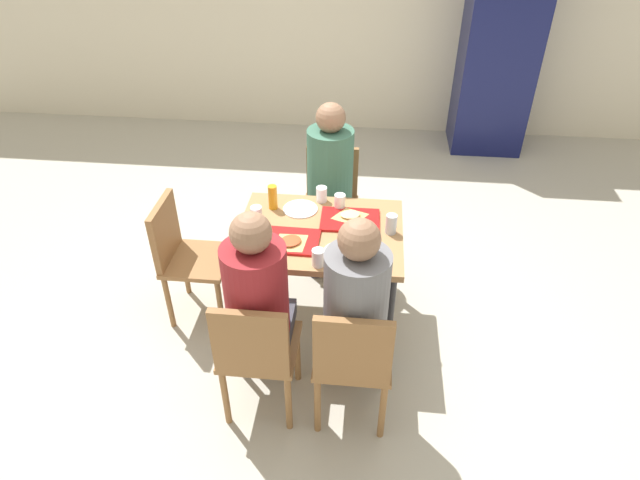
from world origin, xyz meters
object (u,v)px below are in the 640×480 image
(tray_red_near, at_px, (288,241))
(chair_left_end, at_px, (183,252))
(person_far_side, at_px, (330,176))
(drink_fridge, at_px, (498,55))
(chair_far_side, at_px, (331,196))
(foil_bundle, at_px, (250,221))
(plastic_cup_a, at_px, (322,194))
(chair_near_left, at_px, (256,350))
(main_table, at_px, (320,245))
(plastic_cup_c, at_px, (256,214))
(person_in_brown_jacket, at_px, (356,303))
(plastic_cup_b, at_px, (318,258))
(person_in_red, at_px, (258,296))
(pizza_slice_a, at_px, (291,242))
(paper_plate_center, at_px, (300,209))
(condiment_bottle, at_px, (273,197))
(chair_near_right, at_px, (353,358))
(tray_red_far, at_px, (350,220))
(soda_can, at_px, (391,224))
(pizza_slice_b, at_px, (350,215))
(paper_plate_near_edge, at_px, (342,253))
(plastic_cup_d, at_px, (340,202))

(tray_red_near, bearing_deg, chair_left_end, 169.00)
(person_far_side, xyz_separation_m, drink_fridge, (1.45, 2.21, 0.21))
(chair_far_side, bearing_deg, foil_bundle, -117.85)
(plastic_cup_a, bearing_deg, chair_near_left, -101.35)
(main_table, relative_size, foil_bundle, 9.89)
(main_table, distance_m, plastic_cup_c, 0.43)
(person_in_brown_jacket, relative_size, plastic_cup_b, 12.58)
(plastic_cup_a, bearing_deg, person_in_red, -102.94)
(chair_left_end, relative_size, plastic_cup_b, 8.48)
(plastic_cup_b, bearing_deg, pizza_slice_a, 136.87)
(chair_left_end, distance_m, paper_plate_center, 0.80)
(chair_left_end, distance_m, condiment_bottle, 0.67)
(chair_near_right, height_order, tray_red_near, chair_near_right)
(chair_near_left, distance_m, chair_far_side, 1.57)
(pizza_slice_a, bearing_deg, plastic_cup_c, 137.10)
(person_in_brown_jacket, bearing_deg, tray_red_far, 95.62)
(chair_left_end, relative_size, person_far_side, 0.67)
(chair_near_left, xyz_separation_m, paper_plate_center, (0.10, 0.99, 0.23))
(main_table, distance_m, soda_can, 0.45)
(soda_can, bearing_deg, chair_near_left, -130.00)
(main_table, distance_m, chair_left_end, 0.89)
(paper_plate_center, height_order, plastic_cup_a, plastic_cup_a)
(pizza_slice_a, distance_m, pizza_slice_b, 0.45)
(chair_left_end, bearing_deg, plastic_cup_c, 6.94)
(chair_near_left, height_order, chair_far_side, same)
(main_table, distance_m, paper_plate_near_edge, 0.28)
(paper_plate_center, height_order, pizza_slice_b, pizza_slice_b)
(drink_fridge, bearing_deg, main_table, -117.01)
(main_table, bearing_deg, drink_fridge, 62.99)
(main_table, relative_size, paper_plate_near_edge, 4.49)
(plastic_cup_b, relative_size, condiment_bottle, 0.62)
(paper_plate_center, distance_m, paper_plate_near_edge, 0.52)
(chair_near_left, height_order, chair_near_right, same)
(main_table, bearing_deg, pizza_slice_a, -132.38)
(pizza_slice_b, bearing_deg, chair_near_left, -114.42)
(main_table, distance_m, person_far_side, 0.65)
(person_far_side, distance_m, drink_fridge, 2.66)
(chair_near_right, relative_size, person_in_brown_jacket, 0.67)
(paper_plate_center, relative_size, pizza_slice_b, 1.05)
(plastic_cup_c, bearing_deg, plastic_cup_b, -42.99)
(tray_red_far, height_order, plastic_cup_b, plastic_cup_b)
(person_in_red, xyz_separation_m, pizza_slice_b, (0.42, 0.78, 0.01))
(chair_near_left, distance_m, plastic_cup_d, 1.12)
(tray_red_near, distance_m, drink_fridge, 3.41)
(condiment_bottle, bearing_deg, chair_left_end, -158.85)
(person_in_brown_jacket, relative_size, plastic_cup_d, 12.58)
(person_in_brown_jacket, relative_size, tray_red_near, 3.49)
(paper_plate_near_edge, height_order, soda_can, soda_can)
(chair_near_right, bearing_deg, tray_red_near, 123.35)
(chair_left_end, height_order, paper_plate_center, chair_left_end)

